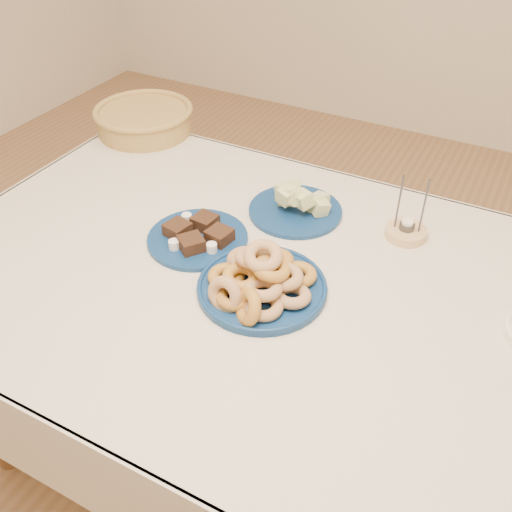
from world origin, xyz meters
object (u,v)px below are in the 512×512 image
object	(u,v)px
brownie_plate	(198,236)
candle_holder	(406,231)
donut_platter	(260,281)
melon_plate	(296,204)
dining_table	(265,309)
wicker_basket	(144,119)

from	to	relation	value
brownie_plate	candle_holder	distance (m)	0.54
donut_platter	melon_plate	bearing A→B (deg)	101.14
donut_platter	melon_plate	xyz separation A→B (m)	(-0.07, 0.34, -0.01)
dining_table	donut_platter	bearing A→B (deg)	-75.99
brownie_plate	donut_platter	bearing A→B (deg)	-22.99
candle_holder	melon_plate	bearing A→B (deg)	-174.18
donut_platter	wicker_basket	distance (m)	0.92
candle_holder	dining_table	bearing A→B (deg)	-127.96
dining_table	candle_holder	bearing A→B (deg)	52.04
donut_platter	brownie_plate	world-z (taller)	donut_platter
wicker_basket	candle_holder	size ratio (longest dim) A/B	2.08
brownie_plate	candle_holder	size ratio (longest dim) A/B	1.87
dining_table	brownie_plate	size ratio (longest dim) A/B	5.11
dining_table	melon_plate	world-z (taller)	melon_plate
donut_platter	candle_holder	distance (m)	0.44
donut_platter	brownie_plate	size ratio (longest dim) A/B	1.14
dining_table	brownie_plate	world-z (taller)	brownie_plate
dining_table	candle_holder	distance (m)	0.42
wicker_basket	dining_table	bearing A→B (deg)	-34.51
donut_platter	brownie_plate	distance (m)	0.26
wicker_basket	candle_holder	distance (m)	0.99
donut_platter	melon_plate	size ratio (longest dim) A/B	1.24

